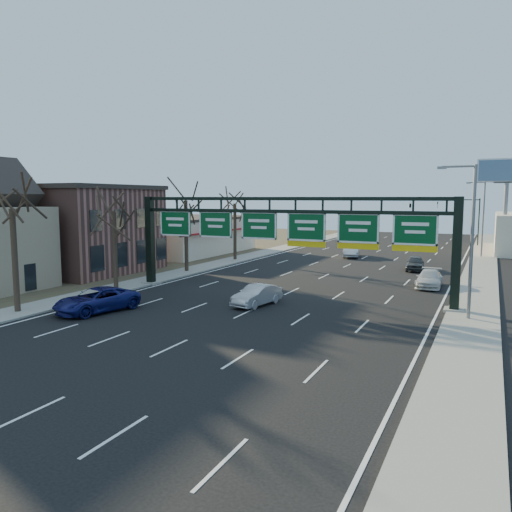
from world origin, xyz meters
The scene contains 21 objects.
ground centered at (0.00, 0.00, 0.00)m, with size 160.00×160.00×0.00m, color black.
sidewalk_left centered at (-12.80, 20.00, 0.06)m, with size 3.00×120.00×0.12m, color gray.
sidewalk_right centered at (12.80, 20.00, 0.06)m, with size 3.00×120.00×0.12m, color gray.
dirt_strip_left centered at (-25.00, 20.00, 0.03)m, with size 21.00×120.00×0.06m, color #473D2B.
lane_markings centered at (0.00, 20.00, 0.01)m, with size 21.60×120.00×0.01m, color white.
sign_gantry centered at (0.16, 8.00, 4.63)m, with size 24.60×1.20×7.20m.
brick_block centered at (-21.50, 11.00, 4.16)m, with size 10.40×12.40×8.30m.
cream_strip centered at (-21.48, 29.00, 2.36)m, with size 10.90×18.40×4.70m.
tree_near centered at (-12.80, -4.00, 7.48)m, with size 3.60×3.60×8.86m.
tree_gantry centered at (-12.80, 5.00, 7.11)m, with size 3.60×3.60×8.48m.
tree_mid centered at (-12.80, 15.00, 7.85)m, with size 3.60×3.60×9.24m.
tree_far centered at (-12.80, 25.00, 7.48)m, with size 3.60×3.60×8.86m.
streetlight_near centered at (12.47, 6.00, 5.08)m, with size 2.15×0.22×9.00m.
streetlight_far centered at (12.47, 40.00, 5.08)m, with size 2.15×0.22×9.00m.
billboard_right centered at (15.00, 44.98, 9.06)m, with size 7.00×0.50×12.00m.
traffic_signal_mast centered at (5.69, 55.00, 5.50)m, with size 10.16×0.54×7.00m.
car_blue_suv centered at (-8.56, -1.64, 0.75)m, with size 2.49×5.39×1.50m, color navy.
car_silver_sedan centered at (-0.30, 4.38, 0.68)m, with size 1.44×4.13×1.36m, color #AFAEB3.
car_white_wagon centered at (9.27, 16.45, 0.67)m, with size 1.89×4.65×1.35m, color silver.
car_grey_far centered at (6.92, 25.56, 0.71)m, with size 1.68×4.17×1.42m, color #3D3F42.
car_silver_distant centered at (-1.59, 33.85, 0.84)m, with size 1.77×5.09×1.68m, color silver.
Camera 1 is at (13.60, -25.08, 7.14)m, focal length 35.00 mm.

